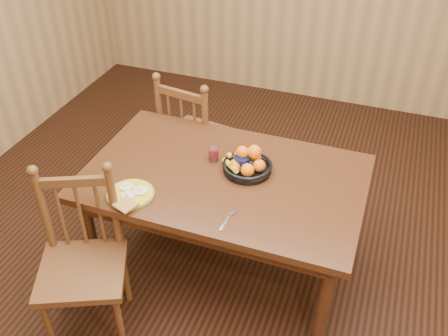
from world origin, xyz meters
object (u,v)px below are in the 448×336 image
(dining_table, at_px, (224,186))
(chair_far, at_px, (195,138))
(coffee_mug, at_px, (242,164))
(breakfast_plate, at_px, (130,194))
(chair_near, at_px, (83,262))
(fruit_bowl, at_px, (247,163))

(dining_table, relative_size, chair_far, 1.60)
(dining_table, height_order, coffee_mug, coffee_mug)
(dining_table, height_order, chair_far, chair_far)
(chair_far, bearing_deg, breakfast_plate, 101.90)
(dining_table, distance_m, breakfast_plate, 0.55)
(coffee_mug, bearing_deg, chair_far, 132.98)
(chair_far, distance_m, coffee_mug, 0.88)
(coffee_mug, bearing_deg, chair_near, -131.68)
(chair_near, bearing_deg, coffee_mug, 23.85)
(fruit_bowl, bearing_deg, dining_table, -142.29)
(breakfast_plate, bearing_deg, chair_near, -116.13)
(chair_near, relative_size, breakfast_plate, 3.31)
(chair_near, distance_m, fruit_bowl, 1.06)
(chair_near, height_order, coffee_mug, chair_near)
(fruit_bowl, bearing_deg, chair_near, -132.12)
(chair_far, bearing_deg, fruit_bowl, 143.51)
(chair_near, relative_size, fruit_bowl, 3.45)
(chair_far, distance_m, fruit_bowl, 0.88)
(coffee_mug, height_order, fruit_bowl, fruit_bowl)
(dining_table, relative_size, breakfast_plate, 5.30)
(chair_far, height_order, fruit_bowl, chair_far)
(breakfast_plate, bearing_deg, chair_far, 93.33)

